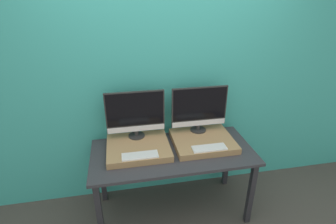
{
  "coord_description": "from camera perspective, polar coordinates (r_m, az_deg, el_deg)",
  "views": [
    {
      "loc": [
        -0.44,
        -1.69,
        2.12
      ],
      "look_at": [
        0.0,
        0.59,
        1.03
      ],
      "focal_mm": 28.0,
      "sensor_mm": 36.0,
      "label": 1
    }
  ],
  "objects": [
    {
      "name": "keyboard_left",
      "position": [
        2.33,
        -6.1,
        -9.37
      ],
      "size": [
        0.32,
        0.11,
        0.01
      ],
      "color": "silver",
      "rests_on": "wooden_riser_left"
    },
    {
      "name": "wooden_riser_right",
      "position": [
        2.62,
        7.57,
        -6.25
      ],
      "size": [
        0.58,
        0.51,
        0.06
      ],
      "color": "#99754C",
      "rests_on": "workbench"
    },
    {
      "name": "workbench",
      "position": [
        2.55,
        1.03,
        -9.99
      ],
      "size": [
        1.52,
        0.7,
        0.74
      ],
      "color": "#2D2D33",
      "rests_on": "ground_plane"
    },
    {
      "name": "monitor_left",
      "position": [
        2.51,
        -7.11,
        -0.27
      ],
      "size": [
        0.56,
        0.16,
        0.47
      ],
      "color": "#282828",
      "rests_on": "wooden_riser_left"
    },
    {
      "name": "monitor_right",
      "position": [
        2.62,
        6.83,
        0.86
      ],
      "size": [
        0.56,
        0.16,
        0.47
      ],
      "color": "#282828",
      "rests_on": "wooden_riser_right"
    },
    {
      "name": "keyboard_right",
      "position": [
        2.45,
        8.97,
        -7.71
      ],
      "size": [
        0.32,
        0.11,
        0.01
      ],
      "color": "silver",
      "rests_on": "wooden_riser_right"
    },
    {
      "name": "wooden_riser_left",
      "position": [
        2.51,
        -6.48,
        -7.7
      ],
      "size": [
        0.58,
        0.51,
        0.06
      ],
      "color": "#99754C",
      "rests_on": "workbench"
    },
    {
      "name": "wall_back",
      "position": [
        2.63,
        -0.78,
        6.95
      ],
      "size": [
        8.0,
        0.04,
        2.6
      ],
      "color": "teal",
      "rests_on": "ground_plane"
    }
  ]
}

